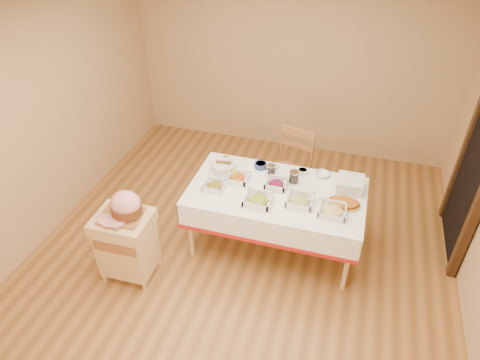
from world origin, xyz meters
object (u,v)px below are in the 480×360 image
preserve_jar_right (294,177)px  dining_table (276,203)px  dining_chair (290,171)px  bread_basket (224,167)px  brass_platter (344,203)px  preserve_jar_left (271,170)px  plate_stack (350,184)px  ham_on_board (125,206)px  mustard_bottle (235,176)px  butcher_cart (127,242)px

preserve_jar_right → dining_table: bearing=-124.7°
dining_chair → bread_basket: 0.90m
dining_table → brass_platter: bearing=-3.0°
preserve_jar_left → plate_stack: 0.84m
dining_table → preserve_jar_right: 0.33m
dining_chair → preserve_jar_right: dining_chair is taller
ham_on_board → mustard_bottle: size_ratio=2.51×
butcher_cart → brass_platter: size_ratio=2.40×
ham_on_board → brass_platter: bearing=21.5°
ham_on_board → bread_basket: bearing=57.0°
butcher_cart → ham_on_board: ham_on_board is taller
dining_table → bread_basket: size_ratio=6.71×
preserve_jar_left → plate_stack: size_ratio=0.42×
preserve_jar_right → brass_platter: (0.55, -0.24, -0.04)m
ham_on_board → plate_stack: (2.01, 1.06, -0.06)m
dining_table → preserve_jar_left: bearing=114.1°
dining_chair → brass_platter: (0.68, -0.77, 0.25)m
preserve_jar_right → plate_stack: preserve_jar_right is taller
mustard_bottle → brass_platter: size_ratio=0.52×
ham_on_board → preserve_jar_left: size_ratio=3.65×
dining_chair → preserve_jar_left: size_ratio=9.03×
dining_table → mustard_bottle: mustard_bottle is taller
butcher_cart → dining_chair: size_ratio=0.75×
preserve_jar_left → brass_platter: (0.81, -0.31, -0.03)m
butcher_cart → bread_basket: size_ratio=2.82×
preserve_jar_right → preserve_jar_left: bearing=163.6°
plate_stack → bread_basket: bearing=-177.4°
dining_chair → plate_stack: dining_chair is taller
preserve_jar_right → mustard_bottle: size_ratio=0.81×
dining_chair → preserve_jar_right: bearing=-76.6°
dining_table → mustard_bottle: size_ratio=11.01×
dining_chair → preserve_jar_left: dining_chair is taller
mustard_bottle → dining_chair: bearing=56.0°
preserve_jar_right → brass_platter: size_ratio=0.42×
bread_basket → ham_on_board: bearing=-123.0°
butcher_cart → plate_stack: bearing=28.1°
preserve_jar_left → ham_on_board: bearing=-136.9°
preserve_jar_right → brass_platter: 0.60m
dining_chair → plate_stack: size_ratio=3.82×
dining_chair → preserve_jar_left: 0.56m
plate_stack → dining_chair: bearing=145.4°
preserve_jar_right → bread_basket: 0.78m
ham_on_board → brass_platter: size_ratio=1.30×
brass_platter → butcher_cart: bearing=-158.1°
dining_chair → brass_platter: dining_chair is taller
preserve_jar_left → brass_platter: bearing=-21.0°
dining_chair → brass_platter: bearing=-48.6°
bread_basket → plate_stack: bearing=2.6°
preserve_jar_right → butcher_cart: bearing=-144.5°
mustard_bottle → butcher_cart: bearing=-134.6°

